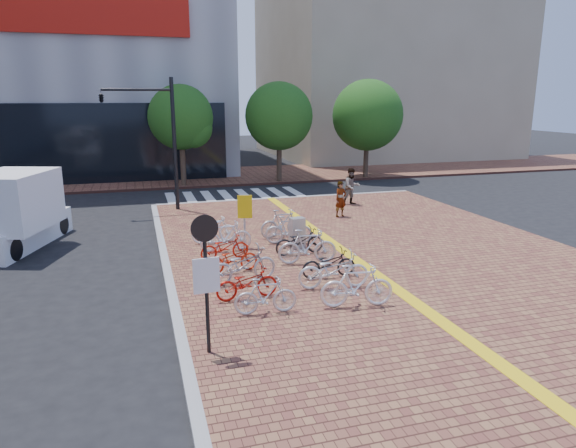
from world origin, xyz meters
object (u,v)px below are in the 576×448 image
object	(u,v)px
bike_6	(214,230)
notice_sign	(206,268)
bike_7	(357,286)
bike_11	(300,241)
bike_12	(289,230)
bike_5	(226,236)
box_truck	(10,211)
bike_4	(225,247)
traffic_light_pole	(141,120)
bike_9	(329,263)
bike_1	(247,283)
bike_0	(266,296)
yellow_sign	(245,211)
bike_2	(243,265)
utility_box	(297,233)
bike_3	(232,259)
bike_8	(333,270)
bike_13	(282,223)
pedestrian_a	(341,199)
pedestrian_b	(352,187)
bike_10	(307,246)

from	to	relation	value
bike_6	notice_sign	bearing A→B (deg)	167.09
bike_7	bike_11	xyz separation A→B (m)	(-0.00, 4.70, -0.11)
bike_12	notice_sign	size ratio (longest dim) A/B	0.58
bike_5	box_truck	distance (m)	7.99
bike_4	bike_6	size ratio (longest dim) A/B	0.98
bike_7	bike_6	bearing A→B (deg)	29.76
bike_6	traffic_light_pole	size ratio (longest dim) A/B	0.27
bike_9	traffic_light_pole	xyz separation A→B (m)	(-4.87, 10.99, 3.76)
bike_7	box_truck	world-z (taller)	box_truck
bike_12	notice_sign	distance (m)	8.50
bike_1	box_truck	world-z (taller)	box_truck
bike_0	bike_11	bearing A→B (deg)	-23.42
bike_4	yellow_sign	xyz separation A→B (m)	(0.93, 1.20, 0.88)
bike_2	utility_box	world-z (taller)	utility_box
utility_box	yellow_sign	world-z (taller)	yellow_sign
bike_1	bike_7	size ratio (longest dim) A/B	0.89
bike_3	notice_sign	bearing A→B (deg)	154.07
bike_8	yellow_sign	size ratio (longest dim) A/B	1.06
bike_13	bike_12	bearing A→B (deg)	168.92
bike_5	pedestrian_a	xyz separation A→B (m)	(5.79, 3.78, 0.26)
bike_4	pedestrian_b	bearing A→B (deg)	-53.27
pedestrian_a	box_truck	distance (m)	13.08
traffic_light_pole	bike_0	bearing A→B (deg)	-79.36
bike_4	notice_sign	world-z (taller)	notice_sign
bike_6	bike_11	xyz separation A→B (m)	(2.56, -2.25, -0.04)
utility_box	traffic_light_pole	size ratio (longest dim) A/B	0.18
bike_10	box_truck	xyz separation A→B (m)	(-9.52, 5.36, 0.61)
bike_8	pedestrian_a	distance (m)	8.90
traffic_light_pole	box_truck	distance (m)	7.10
bike_2	bike_13	size ratio (longest dim) A/B	1.11
bike_5	utility_box	bearing A→B (deg)	-98.10
bike_0	bike_7	size ratio (longest dim) A/B	0.83
bike_10	notice_sign	distance (m)	6.46
bike_5	bike_8	xyz separation A→B (m)	(2.25, -4.38, -0.01)
bike_3	utility_box	distance (m)	3.32
bike_4	yellow_sign	world-z (taller)	yellow_sign
bike_13	bike_1	bearing A→B (deg)	146.40
utility_box	notice_sign	bearing A→B (deg)	-120.79
bike_3	bike_8	xyz separation A→B (m)	(2.45, -2.11, 0.09)
bike_0	bike_10	bearing A→B (deg)	-29.20
bike_6	bike_7	distance (m)	7.41
bike_1	pedestrian_b	size ratio (longest dim) A/B	0.93
bike_0	bike_12	size ratio (longest dim) A/B	0.90
bike_7	bike_2	bearing A→B (deg)	52.37
pedestrian_a	yellow_sign	xyz separation A→B (m)	(-5.07, -3.53, 0.51)
bike_7	bike_13	world-z (taller)	bike_7
notice_sign	traffic_light_pole	world-z (taller)	traffic_light_pole
bike_5	bike_9	size ratio (longest dim) A/B	1.09
utility_box	box_truck	bearing A→B (deg)	159.94
bike_0	bike_13	world-z (taller)	bike_13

